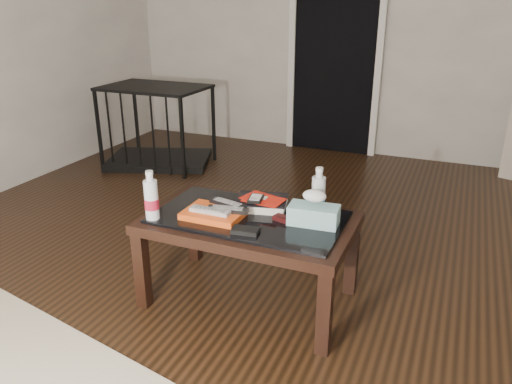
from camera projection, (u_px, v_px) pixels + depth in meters
ground at (285, 273)px, 2.79m from camera, size 5.00×5.00×0.00m
doorway at (335, 45)px, 4.68m from camera, size 0.90×0.08×2.07m
coffee_table at (249, 228)px, 2.42m from camera, size 1.00×0.60×0.46m
pet_crate at (158, 139)px, 4.57m from camera, size 1.05×0.87×0.71m
magazines at (214, 213)px, 2.39m from camera, size 0.28×0.21×0.03m
remote_silver at (210, 211)px, 2.36m from camera, size 0.20×0.05×0.02m
remote_black_front at (228, 209)px, 2.37m from camera, size 0.21×0.08×0.02m
remote_black_back at (228, 203)px, 2.44m from camera, size 0.21×0.10×0.02m
textbook at (262, 203)px, 2.49m from camera, size 0.29×0.25×0.05m
dvd_mailers at (262, 198)px, 2.48m from camera, size 0.22×0.18×0.01m
ipod at (256, 198)px, 2.45m from camera, size 0.08×0.11×0.02m
flip_phone at (283, 219)px, 2.34m from camera, size 0.10×0.07×0.02m
wallet at (245, 231)px, 2.23m from camera, size 0.13×0.09×0.02m
water_bottle_left at (151, 195)px, 2.33m from camera, size 0.08×0.08×0.24m
water_bottle_right at (318, 191)px, 2.38m from camera, size 0.07×0.07×0.24m
tissue_box at (314, 215)px, 2.30m from camera, size 0.24×0.14×0.09m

